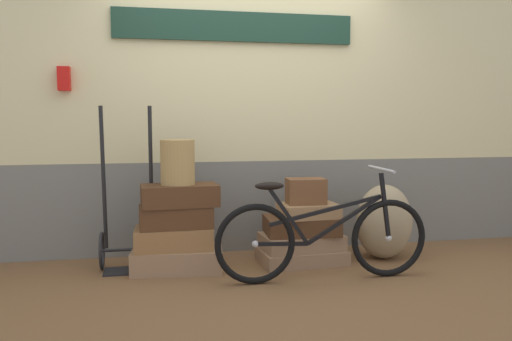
% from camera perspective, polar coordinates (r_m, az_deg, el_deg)
% --- Properties ---
extents(ground, '(9.76, 5.20, 0.06)m').
position_cam_1_polar(ground, '(4.22, 1.45, -11.63)').
color(ground, brown).
extents(station_building, '(7.76, 0.74, 2.93)m').
position_cam_1_polar(station_building, '(4.86, -0.62, 8.56)').
color(station_building, slate).
rests_on(station_building, ground).
extents(suitcase_0, '(0.76, 0.46, 0.19)m').
position_cam_1_polar(suitcase_0, '(4.31, -8.60, -9.63)').
color(suitcase_0, '#937051').
rests_on(suitcase_0, ground).
extents(suitcase_1, '(0.63, 0.37, 0.17)m').
position_cam_1_polar(suitcase_1, '(4.26, -8.99, -7.32)').
color(suitcase_1, olive).
rests_on(suitcase_1, suitcase_0).
extents(suitcase_2, '(0.59, 0.34, 0.18)m').
position_cam_1_polar(suitcase_2, '(4.24, -8.79, -5.00)').
color(suitcase_2, '#4C2D19').
rests_on(suitcase_2, suitcase_1).
extents(suitcase_3, '(0.62, 0.35, 0.17)m').
position_cam_1_polar(suitcase_3, '(4.20, -8.36, -2.70)').
color(suitcase_3, '#4C2D19').
rests_on(suitcase_3, suitcase_2).
extents(suitcase_4, '(0.74, 0.49, 0.12)m').
position_cam_1_polar(suitcase_4, '(4.52, 5.01, -9.30)').
color(suitcase_4, '#937051').
rests_on(suitcase_4, ground).
extents(suitcase_5, '(0.70, 0.46, 0.13)m').
position_cam_1_polar(suitcase_5, '(4.48, 5.00, -7.78)').
color(suitcase_5, '#937051').
rests_on(suitcase_5, suitcase_4).
extents(suitcase_6, '(0.63, 0.43, 0.15)m').
position_cam_1_polar(suitcase_6, '(4.46, 5.00, -5.99)').
color(suitcase_6, '#4C2D19').
rests_on(suitcase_6, suitcase_5).
extents(suitcase_7, '(0.51, 0.37, 0.11)m').
position_cam_1_polar(suitcase_7, '(4.42, 5.76, -4.38)').
color(suitcase_7, '#9E754C').
rests_on(suitcase_7, suitcase_6).
extents(suitcase_8, '(0.33, 0.22, 0.21)m').
position_cam_1_polar(suitcase_8, '(4.39, 5.49, -2.27)').
color(suitcase_8, brown).
rests_on(suitcase_8, suitcase_7).
extents(wicker_basket, '(0.27, 0.27, 0.36)m').
position_cam_1_polar(wicker_basket, '(4.18, -8.59, 0.91)').
color(wicker_basket, '#A8844C').
rests_on(wicker_basket, suitcase_3).
extents(luggage_trolley, '(0.46, 0.37, 1.33)m').
position_cam_1_polar(luggage_trolley, '(4.40, -13.78, -6.71)').
color(luggage_trolley, black).
rests_on(luggage_trolley, ground).
extents(burlap_sack, '(0.50, 0.42, 0.65)m').
position_cam_1_polar(burlap_sack, '(4.71, 13.87, -5.47)').
color(burlap_sack, '#9E8966').
rests_on(burlap_sack, ground).
extents(bicycle, '(1.66, 0.46, 0.86)m').
position_cam_1_polar(bicycle, '(4.00, 7.32, -7.30)').
color(bicycle, black).
rests_on(bicycle, ground).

